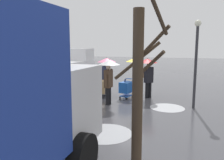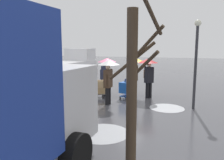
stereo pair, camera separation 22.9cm
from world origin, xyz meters
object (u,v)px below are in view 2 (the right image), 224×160
object	(u,v)px
pedestrian_black_side	(135,67)
pedestrian_far_side	(106,67)
bare_tree_near	(133,86)
cargo_van_parked_right	(68,70)
shopping_cart_vendor	(127,88)
pedestrian_pink_side	(109,71)
street_lamp	(196,55)
hand_dolly_boxes	(101,87)
pedestrian_white_side	(148,69)

from	to	relation	value
pedestrian_black_side	pedestrian_far_side	distance (m)	1.66
pedestrian_far_side	bare_tree_near	xyz separation A→B (m)	(-3.41, 6.78, 0.31)
cargo_van_parked_right	shopping_cart_vendor	xyz separation A→B (m)	(-4.53, 1.60, -0.61)
shopping_cart_vendor	pedestrian_pink_side	world-z (taller)	pedestrian_pink_side
cargo_van_parked_right	pedestrian_black_side	xyz separation A→B (m)	(-4.71, 0.51, 0.41)
cargo_van_parked_right	pedestrian_black_side	bearing A→B (deg)	173.87
bare_tree_near	street_lamp	world-z (taller)	street_lamp
pedestrian_pink_side	street_lamp	size ratio (longest dim) A/B	0.56
street_lamp	pedestrian_black_side	bearing A→B (deg)	-31.42
cargo_van_parked_right	hand_dolly_boxes	bearing A→B (deg)	149.12
cargo_van_parked_right	pedestrian_black_side	distance (m)	4.76
hand_dolly_boxes	pedestrian_pink_side	size ratio (longest dim) A/B	0.61
pedestrian_pink_side	hand_dolly_boxes	bearing A→B (deg)	-51.97
shopping_cart_vendor	bare_tree_near	xyz separation A→B (m)	(-2.13, 6.49, 1.32)
bare_tree_near	street_lamp	xyz separation A→B (m)	(-1.25, -5.63, 0.48)
pedestrian_pink_side	cargo_van_parked_right	bearing A→B (deg)	-36.85
bare_tree_near	shopping_cart_vendor	bearing A→B (deg)	-71.83
pedestrian_black_side	bare_tree_near	size ratio (longest dim) A/B	0.59
pedestrian_black_side	cargo_van_parked_right	bearing A→B (deg)	-6.13
cargo_van_parked_right	pedestrian_pink_side	size ratio (longest dim) A/B	2.49
hand_dolly_boxes	street_lamp	xyz separation A→B (m)	(-4.74, 0.56, 1.80)
pedestrian_black_side	bare_tree_near	bearing A→B (deg)	104.42
cargo_van_parked_right	bare_tree_near	xyz separation A→B (m)	(-6.66, 8.08, 0.71)
pedestrian_pink_side	pedestrian_far_side	world-z (taller)	same
pedestrian_white_side	bare_tree_near	world-z (taller)	bare_tree_near
pedestrian_pink_side	pedestrian_white_side	xyz separation A→B (m)	(-1.48, -1.98, -0.01)
pedestrian_white_side	bare_tree_near	size ratio (longest dim) A/B	0.59
pedestrian_far_side	street_lamp	xyz separation A→B (m)	(-4.65, 1.15, 0.79)
pedestrian_pink_side	pedestrian_black_side	world-z (taller)	same
pedestrian_black_side	pedestrian_white_side	distance (m)	1.02
cargo_van_parked_right	street_lamp	world-z (taller)	street_lamp
pedestrian_white_side	bare_tree_near	bearing A→B (deg)	98.92
shopping_cart_vendor	bare_tree_near	world-z (taller)	bare_tree_near
hand_dolly_boxes	pedestrian_black_side	xyz separation A→B (m)	(-1.54, -1.39, 1.01)
shopping_cart_vendor	pedestrian_far_side	bearing A→B (deg)	-12.66
cargo_van_parked_right	pedestrian_pink_side	distance (m)	5.11
shopping_cart_vendor	pedestrian_black_side	xyz separation A→B (m)	(-0.18, -1.09, 1.02)
cargo_van_parked_right	street_lamp	xyz separation A→B (m)	(-7.91, 2.46, 1.19)
pedestrian_black_side	pedestrian_pink_side	bearing A→B (deg)	76.07
pedestrian_pink_side	pedestrian_black_side	bearing A→B (deg)	-103.93
pedestrian_far_side	bare_tree_near	size ratio (longest dim) A/B	0.59
shopping_cart_vendor	pedestrian_far_side	xyz separation A→B (m)	(1.28, -0.29, 1.02)
cargo_van_parked_right	pedestrian_far_side	size ratio (longest dim) A/B	2.49
pedestrian_far_side	hand_dolly_boxes	bearing A→B (deg)	81.91
pedestrian_black_side	street_lamp	size ratio (longest dim) A/B	0.56
pedestrian_far_side	street_lamp	world-z (taller)	street_lamp
pedestrian_far_side	street_lamp	bearing A→B (deg)	166.13
pedestrian_far_side	cargo_van_parked_right	bearing A→B (deg)	-21.91
pedestrian_black_side	bare_tree_near	distance (m)	7.83
pedestrian_white_side	street_lamp	xyz separation A→B (m)	(-2.35, 1.38, 0.80)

